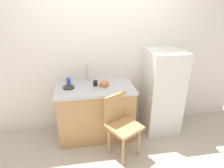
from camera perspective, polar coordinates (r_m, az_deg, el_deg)
The scene contains 11 objects.
ground_plane at distance 2.87m, azimuth 0.39°, elevation -21.86°, with size 8.00×8.00×0.00m, color #BCB2A3.
back_wall at distance 3.10m, azimuth -2.76°, elevation 9.98°, with size 4.80×0.10×2.65m, color white.
cabinet_base at distance 3.12m, azimuth -4.74°, elevation -8.39°, with size 1.14×0.60×0.81m, color tan.
countertop at distance 2.92m, azimuth -5.02°, elevation -1.20°, with size 1.18×0.64×0.04m, color #B7B7BC.
faucet at distance 3.08m, azimuth -7.45°, elevation 3.29°, with size 0.02×0.02×0.28m, color #B7B7BC.
refrigerator at distance 3.25m, azimuth 14.50°, elevation -2.22°, with size 0.54×0.57×1.36m, color silver.
chair at distance 2.71m, azimuth 2.75°, elevation -11.39°, with size 0.55×0.55×0.89m.
terracotta_bowl at distance 2.91m, azimuth -2.33°, elevation -0.09°, with size 0.14×0.14×0.06m, color #C67042.
hotplate at distance 2.92m, azimuth -12.68°, elevation -0.98°, with size 0.17×0.17×0.02m, color #2D2D2D.
cup_black at distance 2.93m, azimuth -4.95°, elevation 0.25°, with size 0.07×0.07×0.08m, color black.
cup_blue at distance 3.04m, azimuth -12.70°, elevation 0.80°, with size 0.06×0.06×0.10m, color blue.
Camera 1 is at (-0.35, -2.00, 2.03)m, focal length 30.97 mm.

